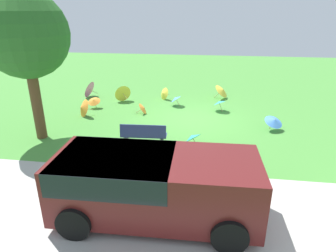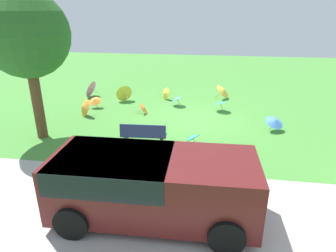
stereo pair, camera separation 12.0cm
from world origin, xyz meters
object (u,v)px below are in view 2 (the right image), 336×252
Objects in this scene: parasol_teal_0 at (192,137)px; parasol_teal_1 at (220,102)px; shade_tree at (26,35)px; parasol_yellow_3 at (165,93)px; parasol_orange_2 at (95,100)px; parasol_yellow_0 at (124,93)px; parasol_orange_0 at (83,107)px; parasol_orange_1 at (144,108)px; parasol_yellow_2 at (224,91)px; van_dark at (147,181)px; park_bench at (143,135)px; parasol_blue_1 at (275,121)px; parasol_pink_0 at (90,89)px; parasol_blue_0 at (176,99)px.

parasol_teal_1 is (-1.02, -4.08, 0.09)m from parasol_teal_0.
shade_tree is 6.03× the size of parasol_teal_1.
parasol_yellow_3 is 3.74m from parasol_orange_2.
parasol_yellow_0 reaches higher than parasol_yellow_3.
parasol_teal_0 is 4.21m from parasol_teal_1.
parasol_orange_0 is 2.77m from parasol_orange_1.
parasol_yellow_2 reaches higher than parasol_orange_1.
parasol_orange_2 is at bearing 32.20° from parasol_yellow_3.
van_dark reaches higher than parasol_orange_1.
park_bench is 2.75× the size of parasol_orange_1.
parasol_blue_1 is at bearing 176.56° from parasol_orange_0.
parasol_yellow_2 is (-7.36, -0.73, -0.00)m from parasol_pink_0.
shade_tree reaches higher than van_dark.
parasol_teal_0 is 5.66m from parasol_orange_0.
shade_tree is at bearing -4.66° from park_bench.
parasol_yellow_0 is at bearing -66.44° from park_bench.
parasol_blue_1 is (-4.84, -2.28, -0.05)m from park_bench.
parasol_yellow_3 is at bearing -103.27° from parasol_orange_1.
parasol_teal_1 is at bearing -148.51° from shade_tree.
parasol_teal_0 is at bearing 144.47° from parasol_orange_2.
parasol_blue_1 is at bearing 158.82° from parasol_pink_0.
park_bench is 7.39m from parasol_pink_0.
park_bench is 1.63× the size of parasol_pink_0.
parasol_teal_0 is (-0.74, -3.97, -0.57)m from van_dark.
parasol_teal_0 is at bearing 127.93° from parasol_orange_1.
parasol_yellow_0 reaches higher than parasol_teal_0.
parasol_pink_0 is at bearing -52.85° from park_bench.
park_bench is 1.74× the size of parasol_orange_0.
park_bench is at bearing 92.30° from parasol_yellow_3.
parasol_yellow_3 is at bearing -27.63° from parasol_teal_1.
parasol_blue_1 is at bearing 147.88° from parasol_blue_0.
shade_tree is 9.94m from parasol_yellow_2.
park_bench is 5.02m from parasol_blue_0.
parasol_yellow_2 is at bearing -113.70° from park_bench.
parasol_yellow_0 reaches higher than parasol_orange_0.
parasol_yellow_3 is at bearing -53.10° from parasol_blue_0.
park_bench is at bearing 113.56° from parasol_yellow_0.
parasol_yellow_2 reaches higher than parasol_orange_2.
parasol_pink_0 is at bearing -60.31° from van_dark.
parasol_yellow_0 is 2.20m from parasol_yellow_3.
parasol_yellow_0 is at bearing -69.86° from van_dark.
parasol_pink_0 is at bearing -12.76° from parasol_yellow_0.
van_dark is at bearing 103.72° from parasol_orange_1.
parasol_yellow_3 is 1.18× the size of parasol_orange_2.
park_bench reaches higher than parasol_yellow_0.
parasol_teal_1 is at bearing -121.10° from park_bench.
parasol_pink_0 is (2.10, -0.48, 0.03)m from parasol_yellow_0.
parasol_orange_0 is at bearing 16.93° from parasol_orange_1.
parasol_pink_0 is 1.14× the size of parasol_teal_1.
van_dark is 8.77m from parasol_orange_2.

